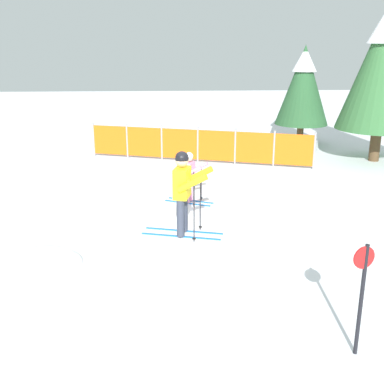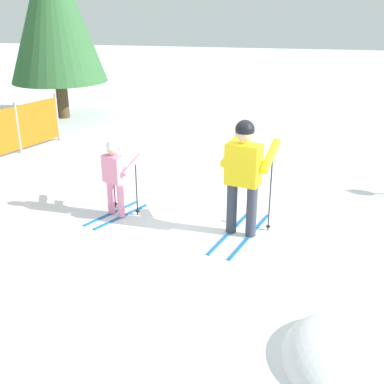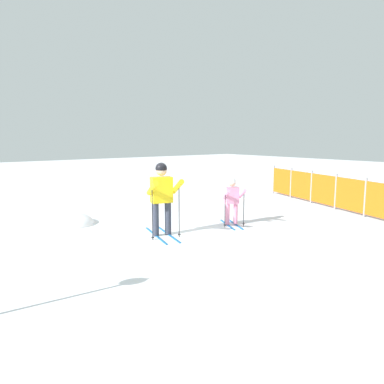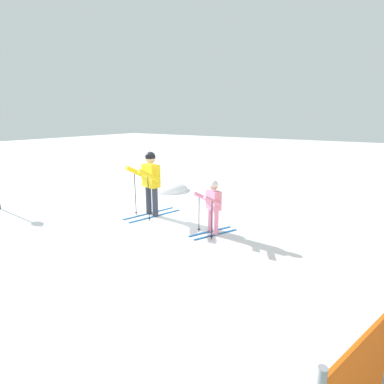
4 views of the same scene
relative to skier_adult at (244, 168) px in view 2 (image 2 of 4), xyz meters
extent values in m
plane|color=white|center=(-0.04, 0.13, -1.03)|extent=(60.00, 60.00, 0.00)
cube|color=#1966B2|center=(0.01, 0.16, -1.02)|extent=(1.57, 0.46, 0.02)
cube|color=#1966B2|center=(-0.07, -0.14, -1.02)|extent=(1.57, 0.46, 0.02)
cylinder|color=#333847|center=(0.01, 0.16, -0.62)|extent=(0.15, 0.15, 0.77)
cylinder|color=#333847|center=(-0.07, -0.14, -0.62)|extent=(0.15, 0.15, 0.77)
cube|color=yellow|center=(-0.03, 0.01, 0.06)|extent=(0.39, 0.53, 0.60)
cylinder|color=yellow|center=(0.31, 0.23, 0.15)|extent=(0.60, 0.27, 0.40)
cylinder|color=yellow|center=(0.15, -0.35, 0.15)|extent=(0.60, 0.27, 0.40)
sphere|color=#D8AD8C|center=(-0.03, 0.01, 0.51)|extent=(0.26, 0.26, 0.26)
sphere|color=black|center=(-0.03, 0.01, 0.55)|extent=(0.27, 0.27, 0.27)
cylinder|color=black|center=(0.35, 0.24, -0.43)|extent=(0.02, 0.02, 1.19)
cylinder|color=black|center=(0.35, 0.24, -0.97)|extent=(0.07, 0.07, 0.01)
cylinder|color=black|center=(0.18, -0.38, -0.43)|extent=(0.02, 0.02, 1.19)
cylinder|color=black|center=(0.18, -0.38, -0.97)|extent=(0.07, 0.07, 0.01)
cube|color=#1966B2|center=(0.25, 2.13, -1.02)|extent=(1.08, 0.53, 0.02)
cube|color=#1966B2|center=(0.16, 1.93, -1.02)|extent=(1.08, 0.53, 0.02)
cylinder|color=pink|center=(0.25, 2.13, -0.73)|extent=(0.11, 0.11, 0.55)
cylinder|color=pink|center=(0.16, 1.93, -0.73)|extent=(0.11, 0.11, 0.55)
cube|color=pink|center=(0.21, 2.03, -0.24)|extent=(0.32, 0.39, 0.43)
cylinder|color=pink|center=(0.47, 2.14, -0.18)|extent=(0.42, 0.26, 0.29)
cylinder|color=pink|center=(0.29, 1.75, -0.18)|extent=(0.42, 0.26, 0.29)
sphere|color=#D8AD8C|center=(0.21, 2.03, 0.08)|extent=(0.18, 0.18, 0.18)
sphere|color=white|center=(0.21, 2.03, 0.12)|extent=(0.19, 0.19, 0.19)
cylinder|color=black|center=(0.51, 2.16, -0.60)|extent=(0.02, 0.02, 0.86)
cylinder|color=black|center=(0.51, 2.16, -0.97)|extent=(0.07, 0.07, 0.01)
cylinder|color=black|center=(0.30, 1.71, -0.60)|extent=(0.02, 0.02, 0.86)
cylinder|color=black|center=(0.30, 1.71, -0.97)|extent=(0.07, 0.07, 0.01)
cylinder|color=gray|center=(3.00, 5.36, -0.45)|extent=(0.06, 0.06, 1.14)
cylinder|color=gray|center=(4.15, 4.99, -0.45)|extent=(0.06, 0.06, 1.14)
cube|color=#F95C11|center=(3.57, 5.18, -0.45)|extent=(1.16, 0.40, 0.96)
cylinder|color=#4C3823|center=(6.46, 5.99, -0.50)|extent=(0.33, 0.33, 1.05)
cone|color=#316334|center=(6.46, 5.99, 1.99)|extent=(2.68, 2.68, 3.92)
ellipsoid|color=white|center=(-2.51, -1.27, -1.03)|extent=(1.38, 1.17, 0.55)
camera|label=1|loc=(-0.34, -9.02, 2.68)|focal=45.00mm
camera|label=2|loc=(-6.40, -0.63, 2.18)|focal=45.00mm
camera|label=3|loc=(7.18, -4.66, 1.27)|focal=35.00mm
camera|label=4|loc=(5.80, 5.15, 1.56)|focal=28.00mm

